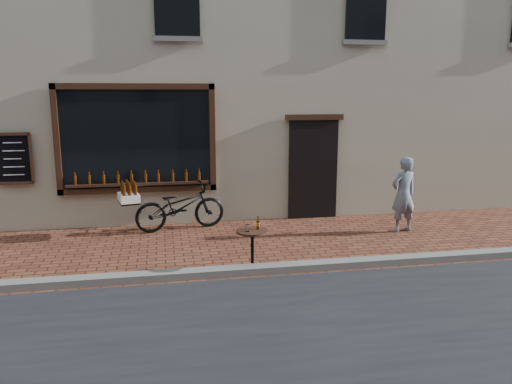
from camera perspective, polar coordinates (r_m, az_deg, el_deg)
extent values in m
plane|color=#562A1B|center=(7.77, 0.36, -9.77)|extent=(90.00, 90.00, 0.00)
cube|color=slate|center=(7.93, 0.08, -8.85)|extent=(90.00, 0.25, 0.12)
cube|color=#BDB394|center=(13.85, -5.13, 20.47)|extent=(28.00, 6.00, 10.00)
cube|color=black|center=(10.61, -13.48, 5.92)|extent=(3.00, 0.06, 2.00)
cube|color=black|center=(10.55, -13.75, 11.65)|extent=(3.24, 0.10, 0.12)
cube|color=black|center=(10.74, -13.22, 0.28)|extent=(3.24, 0.10, 0.12)
cube|color=black|center=(10.78, -21.82, 5.50)|extent=(0.12, 0.10, 2.24)
cube|color=black|center=(10.63, -5.01, 6.20)|extent=(0.12, 0.10, 2.24)
cube|color=black|center=(10.67, -13.26, 0.91)|extent=(2.90, 0.16, 0.05)
cube|color=black|center=(11.20, 6.53, 2.57)|extent=(1.10, 0.10, 2.20)
cube|color=black|center=(11.05, 6.71, 8.49)|extent=(1.30, 0.10, 0.12)
cube|color=black|center=(11.02, -25.97, 3.45)|extent=(0.62, 0.04, 0.92)
cylinder|color=#3D1C07|center=(10.78, -19.94, 1.29)|extent=(0.06, 0.06, 0.19)
cylinder|color=#3D1C07|center=(10.74, -18.48, 1.34)|extent=(0.06, 0.06, 0.19)
cylinder|color=#3D1C07|center=(10.70, -17.01, 1.40)|extent=(0.06, 0.06, 0.19)
cylinder|color=#3D1C07|center=(10.67, -15.52, 1.46)|extent=(0.06, 0.06, 0.19)
cylinder|color=#3D1C07|center=(10.65, -14.04, 1.52)|extent=(0.06, 0.06, 0.19)
cylinder|color=#3D1C07|center=(10.64, -12.54, 1.58)|extent=(0.06, 0.06, 0.19)
cylinder|color=#3D1C07|center=(10.64, -11.05, 1.63)|extent=(0.06, 0.06, 0.19)
cylinder|color=#3D1C07|center=(10.64, -9.55, 1.69)|extent=(0.06, 0.06, 0.19)
cylinder|color=#3D1C07|center=(10.65, -8.06, 1.74)|extent=(0.06, 0.06, 0.19)
cylinder|color=#3D1C07|center=(10.66, -6.57, 1.79)|extent=(0.06, 0.06, 0.19)
cube|color=black|center=(10.73, -9.06, 20.90)|extent=(0.90, 0.06, 1.40)
cube|color=black|center=(11.59, 12.49, 20.06)|extent=(0.90, 0.06, 1.40)
imported|color=black|center=(10.37, -8.65, -1.65)|extent=(1.95, 1.02, 0.97)
cube|color=black|center=(10.14, -14.31, -1.12)|extent=(0.47, 0.58, 0.03)
cube|color=white|center=(10.12, -14.34, -0.61)|extent=(0.47, 0.60, 0.15)
cylinder|color=#3D1C07|center=(9.91, -13.61, 0.23)|extent=(0.06, 0.06, 0.21)
cylinder|color=#3D1C07|center=(9.90, -14.22, 0.19)|extent=(0.06, 0.06, 0.21)
cylinder|color=#3D1C07|center=(9.88, -14.84, 0.14)|extent=(0.06, 0.06, 0.21)
cylinder|color=#3D1C07|center=(10.04, -13.72, 0.36)|extent=(0.06, 0.06, 0.21)
cylinder|color=#3D1C07|center=(10.02, -14.33, 0.32)|extent=(0.06, 0.06, 0.21)
cylinder|color=#3D1C07|center=(10.01, -14.95, 0.27)|extent=(0.06, 0.06, 0.21)
cylinder|color=#3D1C07|center=(10.16, -13.84, 0.49)|extent=(0.06, 0.06, 0.21)
cylinder|color=#3D1C07|center=(10.15, -14.44, 0.45)|extent=(0.06, 0.06, 0.21)
cylinder|color=#3D1C07|center=(10.13, -15.05, 0.40)|extent=(0.06, 0.06, 0.21)
cylinder|color=#3D1C07|center=(10.29, -13.96, 0.62)|extent=(0.06, 0.06, 0.21)
cylinder|color=#3D1C07|center=(10.28, -14.55, 0.57)|extent=(0.06, 0.06, 0.21)
cylinder|color=black|center=(8.08, -0.42, -8.82)|extent=(0.38, 0.38, 0.03)
cylinder|color=black|center=(7.97, -0.42, -6.71)|extent=(0.05, 0.05, 0.60)
cylinder|color=black|center=(7.88, -0.42, -4.51)|extent=(0.52, 0.52, 0.03)
cylinder|color=gold|center=(7.92, 0.24, -3.70)|extent=(0.05, 0.05, 0.05)
cylinder|color=white|center=(7.79, -0.97, -4.15)|extent=(0.07, 0.07, 0.11)
imported|color=slate|center=(10.49, 16.49, -0.28)|extent=(0.61, 0.46, 1.53)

